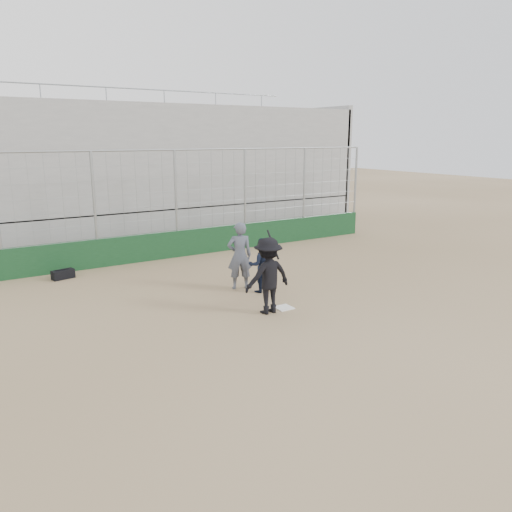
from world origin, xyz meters
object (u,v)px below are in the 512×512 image
batter_at_plate (268,276)px  catcher_crouched (262,274)px  equipment_bag (63,274)px  umpire (240,259)px

batter_at_plate → catcher_crouched: (0.82, 1.56, -0.45)m
catcher_crouched → equipment_bag: bearing=135.4°
umpire → equipment_bag: bearing=-22.5°
catcher_crouched → umpire: umpire is taller
umpire → equipment_bag: umpire is taller
batter_at_plate → catcher_crouched: batter_at_plate is taller
batter_at_plate → umpire: size_ratio=1.16×
umpire → batter_at_plate: bearing=98.5°
batter_at_plate → umpire: batter_at_plate is taller
catcher_crouched → equipment_bag: 6.55m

